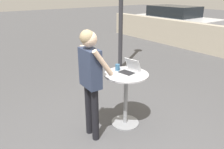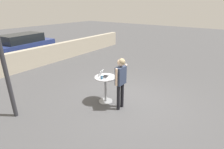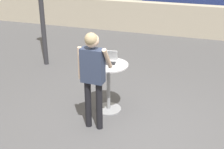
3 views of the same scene
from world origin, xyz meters
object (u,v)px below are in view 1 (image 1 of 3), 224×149
at_px(parked_car_further_down, 175,21).
at_px(cafe_table, 126,92).
at_px(standing_person, 90,72).
at_px(coffee_mug, 118,67).
at_px(laptop, 129,70).

bearing_deg(parked_car_further_down, cafe_table, -57.07).
height_order(cafe_table, standing_person, standing_person).
bearing_deg(cafe_table, coffee_mug, -175.31).
relative_size(cafe_table, laptop, 2.54).
bearing_deg(parked_car_further_down, standing_person, -59.60).
bearing_deg(coffee_mug, cafe_table, 4.69).
distance_m(laptop, standing_person, 0.72).
xyz_separation_m(laptop, standing_person, (-0.04, -0.72, 0.10)).
bearing_deg(laptop, standing_person, -93.04).
height_order(laptop, parked_car_further_down, parked_car_further_down).
bearing_deg(cafe_table, standing_person, -94.25).
height_order(cafe_table, coffee_mug, coffee_mug).
xyz_separation_m(cafe_table, coffee_mug, (-0.21, -0.02, 0.38)).
bearing_deg(parked_car_further_down, coffee_mug, -58.36).
xyz_separation_m(cafe_table, laptop, (-0.01, 0.06, 0.38)).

